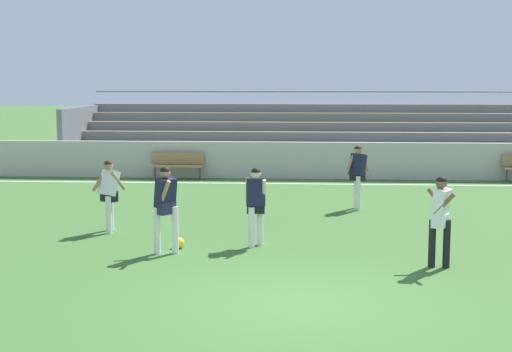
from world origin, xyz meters
TOP-DOWN VIEW (x-y plane):
  - ground_plane at (0.00, 0.00)m, footprint 160.00×160.00m
  - field_line_sideline at (0.00, 12.79)m, footprint 44.00×0.12m
  - sideline_wall at (0.00, 14.09)m, footprint 48.00×0.16m
  - bleacher_stand at (2.24, 17.47)m, footprint 21.95×5.28m
  - bench_near_wall_gap at (-4.17, 13.75)m, footprint 1.80×0.40m
  - player_dark_pressing_high at (-0.86, 3.80)m, footprint 0.44×0.43m
  - player_dark_overlapping at (-2.56, 3.05)m, footprint 0.47×0.68m
  - player_white_dropping_back at (2.56, 2.32)m, footprint 0.45×0.65m
  - player_dark_wide_right at (1.53, 8.23)m, footprint 0.67×0.50m
  - player_white_trailing_run at (-4.21, 5.02)m, footprint 0.71×0.54m
  - soccer_ball at (-2.39, 3.52)m, footprint 0.22×0.22m

SIDE VIEW (x-z plane):
  - ground_plane at x=0.00m, z-range 0.00..0.00m
  - field_line_sideline at x=0.00m, z-range 0.00..0.01m
  - soccer_ball at x=-2.39m, z-range 0.00..0.22m
  - bench_near_wall_gap at x=-4.17m, z-range 0.10..1.00m
  - sideline_wall at x=0.00m, z-range 0.00..1.25m
  - player_white_trailing_run at x=-4.21m, z-range 0.15..1.76m
  - player_dark_pressing_high at x=-0.86m, z-range 0.15..1.76m
  - player_white_dropping_back at x=2.56m, z-range 0.16..1.83m
  - player_dark_wide_right at x=1.53m, z-range 0.16..1.85m
  - player_dark_overlapping at x=-2.56m, z-range 0.17..1.88m
  - bleacher_stand at x=2.24m, z-range -0.21..2.68m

